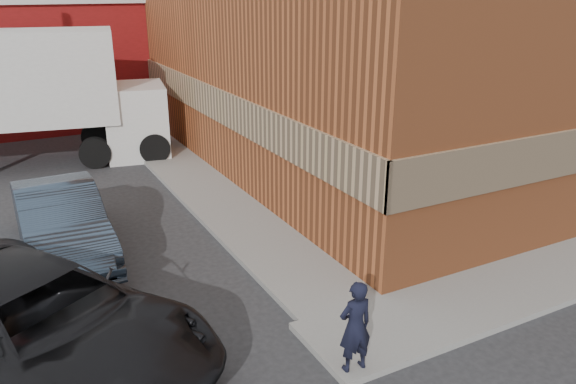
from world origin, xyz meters
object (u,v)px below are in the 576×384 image
man (355,326)px  sedan (61,222)px  brick_building (396,15)px  box_truck (35,89)px  suv_a (39,324)px

man → sedan: size_ratio=0.31×
brick_building → box_truck: brick_building is taller
man → suv_a: bearing=-26.5°
brick_building → suv_a: (-12.87, -8.22, -3.85)m
sedan → suv_a: suv_a is taller
suv_a → man: bearing=-60.6°
man → box_truck: size_ratio=0.16×
brick_building → man: size_ratio=12.18×
brick_building → sedan: bearing=-161.1°
man → sedan: bearing=-59.7°
suv_a → box_truck: size_ratio=0.66×
sedan → box_truck: box_truck is taller
brick_building → suv_a: 15.75m
sedan → suv_a: 4.18m
brick_building → box_truck: bearing=163.1°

